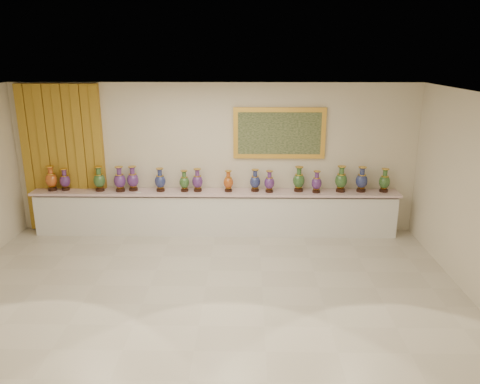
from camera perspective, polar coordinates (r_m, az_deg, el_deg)
The scene contains 20 objects.
ground at distance 7.55m, azimuth -4.18°, elevation -11.40°, with size 8.00×8.00×0.00m, color beige.
room at distance 9.76m, azimuth -16.95°, elevation 4.34°, with size 8.00×8.00×8.00m.
counter at distance 9.45m, azimuth -3.03°, elevation -2.57°, with size 7.28×0.48×0.90m.
vase_0 at distance 10.01m, azimuth -22.01°, elevation 1.42°, with size 0.26×0.26×0.50m.
vase_1 at distance 9.94m, azimuth -20.56°, elevation 1.32°, with size 0.26×0.26×0.44m.
vase_2 at distance 9.66m, azimuth -16.78°, elevation 1.41°, with size 0.30×0.30×0.50m.
vase_3 at distance 9.52m, azimuth -14.45°, elevation 1.40°, with size 0.31×0.31×0.50m.
vase_4 at distance 9.52m, azimuth -12.93°, elevation 1.48°, with size 0.26×0.26×0.49m.
vase_5 at distance 9.37m, azimuth -9.70°, elevation 1.34°, with size 0.28×0.28×0.47m.
vase_6 at distance 9.29m, azimuth -6.80°, elevation 1.22°, with size 0.21×0.21×0.43m.
vase_7 at distance 9.27m, azimuth -5.21°, elevation 1.33°, with size 0.26×0.26×0.46m.
vase_8 at distance 9.23m, azimuth -1.43°, elevation 1.21°, with size 0.26×0.26×0.42m.
vase_9 at distance 9.24m, azimuth 1.85°, elevation 1.30°, with size 0.22×0.22×0.44m.
vase_10 at distance 9.19m, azimuth 3.60°, elevation 1.16°, with size 0.23×0.23×0.43m.
vase_11 at distance 9.29m, azimuth 7.18°, elevation 1.43°, with size 0.28×0.28×0.50m.
vase_12 at distance 9.28m, azimuth 9.32°, elevation 1.11°, with size 0.21×0.21×0.43m.
vase_13 at distance 9.42m, azimuth 12.22°, elevation 1.42°, with size 0.31×0.31×0.52m.
vase_14 at distance 9.51m, azimuth 14.61°, elevation 1.36°, with size 0.24×0.24×0.50m.
vase_15 at distance 9.62m, azimuth 17.20°, elevation 1.24°, with size 0.27×0.27×0.47m.
label_card at distance 9.41m, azimuth -12.29°, elevation -0.06°, with size 0.10×0.06×0.00m, color white.
Camera 1 is at (0.66, -6.63, 3.55)m, focal length 35.00 mm.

